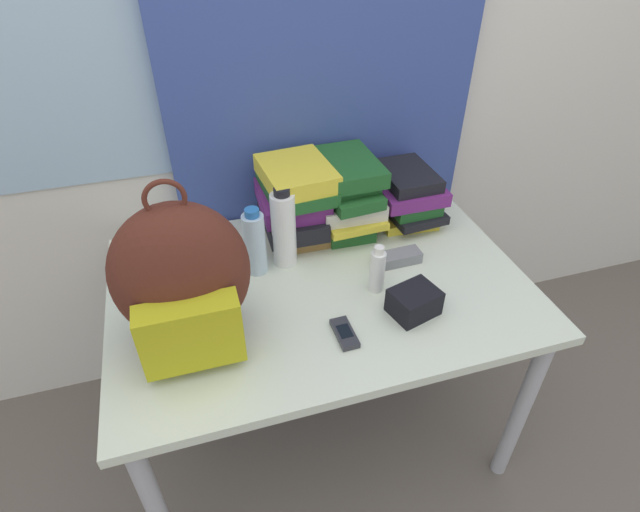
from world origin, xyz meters
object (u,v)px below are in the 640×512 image
book_stack_left (295,200)px  sunscreen_bottle (377,270)px  backpack (182,280)px  camera_pouch (414,302)px  cell_phone (344,333)px  book_stack_right (405,194)px  sunglasses_case (397,258)px  book_stack_center (346,194)px  sports_bottle (284,228)px  water_bottle (255,243)px

book_stack_left → sunscreen_bottle: (0.15, -0.33, -0.07)m
backpack → camera_pouch: (0.59, -0.09, -0.15)m
book_stack_left → cell_phone: size_ratio=2.57×
book_stack_right → backpack: bearing=-154.4°
sunscreen_bottle → cell_phone: size_ratio=1.40×
book_stack_right → sunglasses_case: (-0.13, -0.24, -0.08)m
book_stack_center → camera_pouch: (0.04, -0.45, -0.09)m
book_stack_left → sunglasses_case: 0.37m
book_stack_right → camera_pouch: book_stack_right is taller
backpack → sunscreen_bottle: size_ratio=3.00×
book_stack_left → sunglasses_case: book_stack_left is taller
book_stack_center → sports_bottle: size_ratio=1.12×
sports_bottle → sunglasses_case: size_ratio=1.73×
book_stack_center → cell_phone: (-0.17, -0.48, -0.12)m
backpack → sports_bottle: size_ratio=1.75×
book_stack_center → sports_bottle: bearing=-151.6°
water_bottle → cell_phone: water_bottle is taller
sunscreen_bottle → camera_pouch: sunscreen_bottle is taller
backpack → sports_bottle: backpack is taller
book_stack_center → cell_phone: size_ratio=2.69×
backpack → sunglasses_case: (0.63, 0.13, -0.17)m
sunglasses_case → sunscreen_bottle: bearing=-138.4°
book_stack_center → sunglasses_case: book_stack_center is taller
book_stack_left → book_stack_center: size_ratio=0.96×
book_stack_center → cell_phone: book_stack_center is taller
sunglasses_case → book_stack_right: bearing=61.6°
book_stack_right → book_stack_left: bearing=180.0°
book_stack_right → sunscreen_bottle: size_ratio=1.90×
book_stack_center → book_stack_right: book_stack_center is taller
backpack → cell_phone: bearing=-17.2°
sports_bottle → sunglasses_case: bearing=-18.0°
book_stack_left → book_stack_center: book_stack_left is taller
sports_bottle → sunglasses_case: sports_bottle is taller
sports_bottle → sunscreen_bottle: (0.22, -0.20, -0.05)m
sunscreen_bottle → sunglasses_case: sunscreen_bottle is taller
book_stack_right → water_bottle: water_bottle is taller
book_stack_left → water_bottle: bearing=-137.4°
book_stack_right → water_bottle: size_ratio=1.32×
book_stack_left → book_stack_right: bearing=-0.0°
water_bottle → backpack: bearing=-134.1°
sports_bottle → sunscreen_bottle: sports_bottle is taller
backpack → cell_phone: (0.38, -0.12, -0.18)m
cell_phone → camera_pouch: camera_pouch is taller
backpack → camera_pouch: bearing=-8.4°
book_stack_left → cell_phone: 0.50m
book_stack_right → water_bottle: 0.57m
book_stack_left → sunglasses_case: size_ratio=1.85×
book_stack_center → cell_phone: 0.53m
backpack → camera_pouch: 0.61m
camera_pouch → book_stack_center: bearing=95.3°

